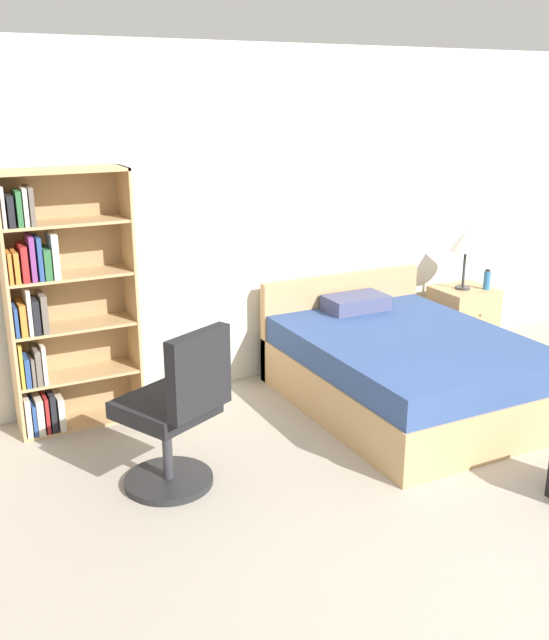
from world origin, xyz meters
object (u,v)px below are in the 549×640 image
(table_lamp, at_px, (466,241))
(office_chair, at_px, (176,415))
(nightstand, at_px, (462,321))
(water_bottle, at_px, (487,280))
(bookshelf, at_px, (56,307))
(bed, at_px, (402,367))

(table_lamp, bearing_deg, office_chair, -160.95)
(nightstand, bearing_deg, table_lamp, -168.31)
(water_bottle, bearing_deg, table_lamp, 149.30)
(office_chair, relative_size, water_bottle, 5.63)
(bookshelf, distance_m, water_bottle, 3.63)
(bookshelf, height_order, water_bottle, bookshelf)
(bed, xyz_separation_m, water_bottle, (1.29, 0.54, 0.40))
(office_chair, height_order, table_lamp, table_lamp)
(table_lamp, bearing_deg, water_bottle, -30.70)
(nightstand, relative_size, water_bottle, 3.35)
(bookshelf, relative_size, nightstand, 2.94)
(water_bottle, bearing_deg, bookshelf, 176.28)
(bed, bearing_deg, office_chair, -168.28)
(bookshelf, xyz_separation_m, table_lamp, (3.44, -0.13, 0.16))
(bookshelf, bearing_deg, bed, -18.46)
(bookshelf, distance_m, bed, 2.52)
(bookshelf, height_order, office_chair, bookshelf)
(table_lamp, bearing_deg, nightstand, 11.69)
(office_chair, distance_m, table_lamp, 3.24)
(office_chair, height_order, water_bottle, office_chair)
(nightstand, xyz_separation_m, table_lamp, (-0.03, -0.01, 0.73))
(table_lamp, relative_size, water_bottle, 2.95)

